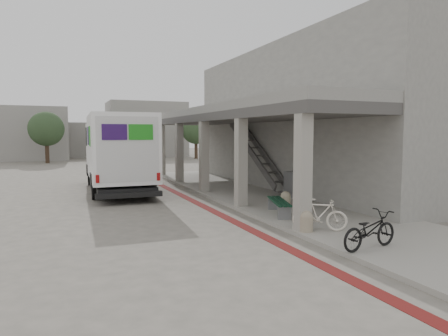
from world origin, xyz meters
name	(u,v)px	position (x,y,z in m)	size (l,w,h in m)	color
ground	(191,216)	(0.00, 0.00, 0.00)	(120.00, 120.00, 0.00)	#615C53
bike_lane_stripe	(199,204)	(1.00, 2.00, 0.01)	(0.35, 40.00, 0.01)	#5B1312
sidewalk	(292,206)	(4.00, 0.00, 0.06)	(4.40, 28.00, 0.12)	gray
transit_building	(293,121)	(6.83, 4.50, 3.40)	(7.60, 17.00, 7.00)	gray
distant_backdrop	(69,134)	(-2.84, 35.89, 2.70)	(28.00, 10.00, 6.50)	gray
tree_left	(46,129)	(-5.00, 28.00, 3.18)	(3.20, 3.20, 4.80)	#38281C
tree_mid	(120,129)	(2.00, 30.00, 3.18)	(3.20, 3.20, 4.80)	#38281C
tree_right	(196,130)	(10.00, 29.00, 3.18)	(3.20, 3.20, 4.80)	#38281C
fedex_truck	(118,151)	(-1.42, 6.98, 1.93)	(2.95, 8.57, 3.62)	black
bench	(279,204)	(2.60, -1.40, 0.45)	(1.03, 2.00, 0.46)	slate
bollard_near	(306,221)	(2.10, -3.69, 0.41)	(0.38, 0.38, 0.57)	gray
bollard_far	(286,199)	(3.56, -0.24, 0.40)	(0.37, 0.37, 0.56)	tan
utility_cabinet	(293,184)	(5.00, 1.54, 0.65)	(0.48, 0.64, 1.07)	slate
bicycle_black	(370,230)	(2.50, -5.66, 0.56)	(0.59, 1.68, 0.88)	black
bicycle_cream	(320,215)	(2.50, -3.76, 0.57)	(0.42, 1.48, 0.89)	silver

